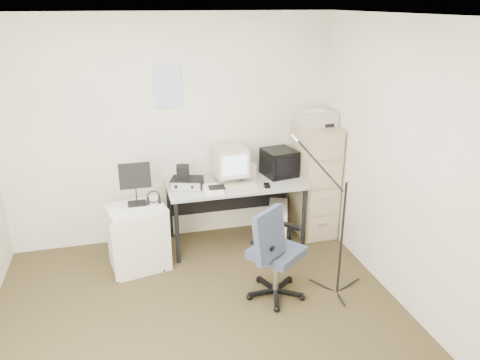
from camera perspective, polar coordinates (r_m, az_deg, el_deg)
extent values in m
cube|color=#3D341A|center=(4.15, -4.22, -17.84)|extent=(3.60, 3.60, 0.01)
cube|color=white|center=(3.23, -5.46, 19.27)|extent=(3.60, 3.60, 0.01)
cube|color=#F4EFC9|center=(5.19, -8.32, 5.80)|extent=(3.60, 0.02, 2.50)
cube|color=#F4EFC9|center=(4.18, 20.33, 0.88)|extent=(0.02, 3.60, 2.50)
cube|color=white|center=(5.07, -8.83, 11.20)|extent=(0.30, 0.02, 0.44)
cube|color=tan|center=(5.48, 9.04, -0.02)|extent=(0.40, 0.60, 1.30)
cube|color=#B9B3AB|center=(5.29, 9.40, 7.42)|extent=(0.41, 0.30, 0.15)
cube|color=#979A84|center=(5.28, -0.54, -3.97)|extent=(1.50, 0.70, 0.73)
cube|color=#B9B3AB|center=(5.13, -1.27, 1.95)|extent=(0.37, 0.38, 0.38)
cube|color=black|center=(5.32, 4.77, 2.15)|extent=(0.38, 0.40, 0.30)
cube|color=beige|center=(5.27, 1.40, 1.20)|extent=(0.10, 0.10, 0.16)
cube|color=#B9B3AB|center=(5.00, -0.38, -0.70)|extent=(0.44, 0.21, 0.02)
cube|color=black|center=(5.01, 3.29, -0.67)|extent=(0.07, 0.11, 0.03)
cube|color=black|center=(5.02, -6.49, -0.33)|extent=(0.39, 0.33, 0.09)
cube|color=black|center=(5.01, -6.98, 1.01)|extent=(0.15, 0.15, 0.14)
cube|color=white|center=(4.93, -3.31, -1.09)|extent=(0.23, 0.30, 0.02)
cube|color=#B9B3AB|center=(5.39, 4.62, -5.26)|extent=(0.35, 0.50, 0.43)
cube|color=#353F59|center=(4.30, 4.48, -8.57)|extent=(0.77, 0.77, 0.95)
cube|color=silver|center=(4.91, -12.28, -6.84)|extent=(0.63, 0.54, 0.68)
cube|color=black|center=(4.74, -12.64, -0.41)|extent=(0.35, 0.27, 0.45)
torus|color=black|center=(4.79, -10.48, -2.33)|extent=(0.16, 0.16, 0.03)
cylinder|color=black|center=(4.31, 12.46, -5.06)|extent=(0.03, 0.03, 1.47)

